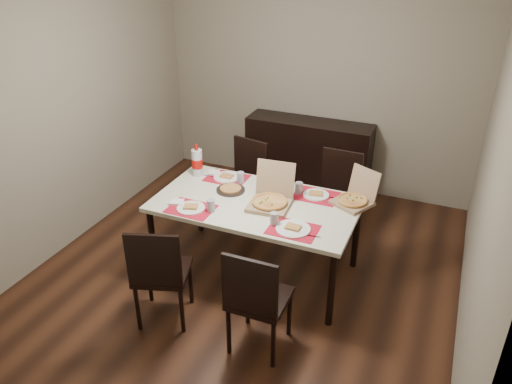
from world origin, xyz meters
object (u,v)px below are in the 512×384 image
chair_near_right (256,298)px  dining_table (256,208)px  pizza_box_center (271,199)px  soda_bottle (197,163)px  sideboard (308,156)px  chair_far_left (245,179)px  chair_near_left (160,271)px  dip_bowl (277,192)px  chair_far_right (337,192)px

chair_near_right → dining_table: bearing=113.0°
pizza_box_center → soda_bottle: 0.93m
sideboard → chair_far_left: bearing=-112.4°
chair_near_left → chair_near_right: same height
dip_bowl → soda_bottle: size_ratio=0.41×
chair_near_right → soda_bottle: size_ratio=2.91×
chair_far_right → dip_bowl: (-0.40, -0.69, 0.25)m
dining_table → chair_far_right: chair_far_right is taller
chair_near_right → soda_bottle: (-1.14, 1.22, 0.37)m
chair_near_right → soda_bottle: soda_bottle is taller
sideboard → dining_table: bearing=-87.7°
sideboard → chair_near_right: bearing=-80.2°
chair_far_right → dip_bowl: bearing=-120.2°
chair_near_left → chair_near_right: 0.83m
chair_far_right → pizza_box_center: size_ratio=2.25×
sideboard → dip_bowl: (0.19, -1.58, 0.32)m
sideboard → chair_near_right: chair_near_right is taller
sideboard → pizza_box_center: bearing=-83.3°
chair_far_left → pizza_box_center: bearing=-53.0°
chair_far_right → dip_bowl: 0.84m
dining_table → soda_bottle: 0.82m
pizza_box_center → chair_far_left: bearing=127.0°
chair_near_right → dip_bowl: (-0.28, 1.16, 0.25)m
sideboard → chair_near_left: bearing=-97.4°
chair_near_left → soda_bottle: size_ratio=2.91×
chair_near_left → dip_bowl: chair_near_left is taller
chair_far_left → pizza_box_center: 1.07m
dining_table → dip_bowl: size_ratio=13.85×
pizza_box_center → soda_bottle: size_ratio=1.29×
dining_table → dip_bowl: dip_bowl is taller
pizza_box_center → dip_bowl: size_ratio=3.19×
chair_near_left → pizza_box_center: pizza_box_center is taller
dining_table → dip_bowl: 0.26m
chair_far_right → chair_far_left: bearing=-174.8°
chair_near_left → soda_bottle: 1.32m
pizza_box_center → dip_bowl: bearing=96.2°
dining_table → chair_far_right: bearing=60.3°
chair_near_left → pizza_box_center: (0.57, 0.94, 0.29)m
soda_bottle → chair_far_right: bearing=26.6°
soda_bottle → chair_near_left: bearing=-75.6°
chair_near_right → chair_far_left: bearing=116.5°
dining_table → pizza_box_center: pizza_box_center is taller
dining_table → chair_far_right: 1.06m
chair_near_left → chair_near_right: (0.83, 0.00, 0.00)m
dining_table → chair_far_left: size_ratio=1.94×
chair_far_left → soda_bottle: 0.71m
chair_far_left → soda_bottle: (-0.27, -0.54, 0.37)m
sideboard → chair_far_right: 1.07m
chair_far_right → dip_bowl: chair_far_right is taller
pizza_box_center → soda_bottle: bearing=162.4°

